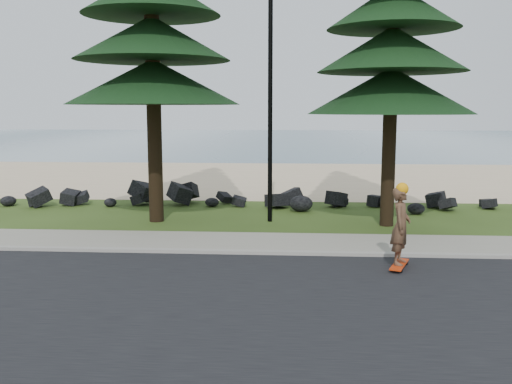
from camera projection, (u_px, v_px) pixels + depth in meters
The scene contains 9 objects.
ground at pixel (264, 246), 14.45m from camera, with size 160.00×160.00×0.00m, color #2F4515.
road at pixel (251, 306), 10.01m from camera, with size 160.00×7.00×0.02m, color black.
kerb at pixel (263, 253), 13.56m from camera, with size 160.00×0.20×0.10m, color #9B958C.
sidewalk at pixel (265, 242), 14.65m from camera, with size 160.00×2.00×0.08m, color gray.
beach_sand at pixel (279, 178), 28.77m from camera, with size 160.00×15.00×0.01m, color #C9AE86.
ocean at pixel (287, 139), 64.81m from camera, with size 160.00×58.00×0.01m, color #3C6072.
seawall_boulders at pixel (273, 208), 19.98m from camera, with size 60.00×2.40×1.10m, color black, non-canonical shape.
lamp_post at pixel (270, 85), 17.02m from camera, with size 0.25×0.14×8.14m.
skateboarder at pixel (401, 226), 12.23m from camera, with size 0.59×1.03×1.87m.
Camera 1 is at (0.72, -14.09, 3.44)m, focal length 40.00 mm.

